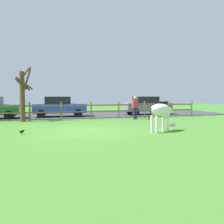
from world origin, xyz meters
TOP-DOWN VIEW (x-y plane):
  - ground_plane at (0.00, 0.00)m, footprint 60.00×60.00m
  - parking_asphalt at (0.00, 9.30)m, footprint 28.00×7.40m
  - paddock_fence at (-0.81, 5.00)m, footprint 20.48×0.11m
  - bare_tree at (-3.25, 4.94)m, footprint 1.08×1.33m
  - zebra at (3.36, -1.29)m, footprint 1.84×0.99m
  - crow_on_grass at (-2.79, -0.28)m, footprint 0.21×0.10m
  - parked_car_blue at (-0.84, 7.40)m, footprint 4.07×2.02m
  - parked_car_grey at (6.60, 7.50)m, footprint 4.06×2.00m
  - visitor_near_fence at (4.27, 4.33)m, footprint 0.38×0.25m

SIDE VIEW (x-z plane):
  - ground_plane at x=0.00m, z-range 0.00..0.00m
  - parking_asphalt at x=0.00m, z-range 0.00..0.05m
  - crow_on_grass at x=-2.79m, z-range 0.02..0.23m
  - paddock_fence at x=-0.81m, z-range 0.09..1.35m
  - parked_car_blue at x=-0.84m, z-range 0.06..1.62m
  - parked_car_grey at x=6.60m, z-range 0.06..1.62m
  - visitor_near_fence at x=4.27m, z-range 0.09..1.73m
  - zebra at x=3.36m, z-range 0.22..1.63m
  - bare_tree at x=-3.25m, z-range 0.00..3.62m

